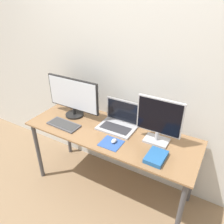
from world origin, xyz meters
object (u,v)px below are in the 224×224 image
(mouse, at_px, (114,141))
(book, at_px, (156,157))
(laptop, at_px, (119,121))
(keyboard, at_px, (64,125))
(monitor_right, at_px, (159,120))
(monitor_left, at_px, (73,97))

(mouse, bearing_deg, book, -1.82)
(laptop, bearing_deg, mouse, -70.69)
(keyboard, relative_size, book, 1.64)
(keyboard, bearing_deg, laptop, 28.48)
(monitor_right, height_order, laptop, monitor_right)
(monitor_left, distance_m, mouse, 0.70)
(laptop, distance_m, book, 0.58)
(keyboard, height_order, book, book)
(keyboard, distance_m, mouse, 0.59)
(laptop, xyz_separation_m, mouse, (0.09, -0.27, -0.04))
(laptop, relative_size, mouse, 5.57)
(book, bearing_deg, monitor_right, 108.84)
(monitor_right, relative_size, keyboard, 1.23)
(keyboard, xyz_separation_m, book, (1.00, -0.01, 0.01))
(laptop, xyz_separation_m, keyboard, (-0.50, -0.27, -0.06))
(monitor_left, xyz_separation_m, mouse, (0.63, -0.22, -0.21))
(monitor_right, distance_m, keyboard, 0.97)
(monitor_left, bearing_deg, laptop, 5.40)
(monitor_left, bearing_deg, monitor_right, -0.00)
(monitor_left, bearing_deg, book, -12.64)
(laptop, bearing_deg, monitor_right, -6.80)
(monitor_left, height_order, mouse, monitor_left)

